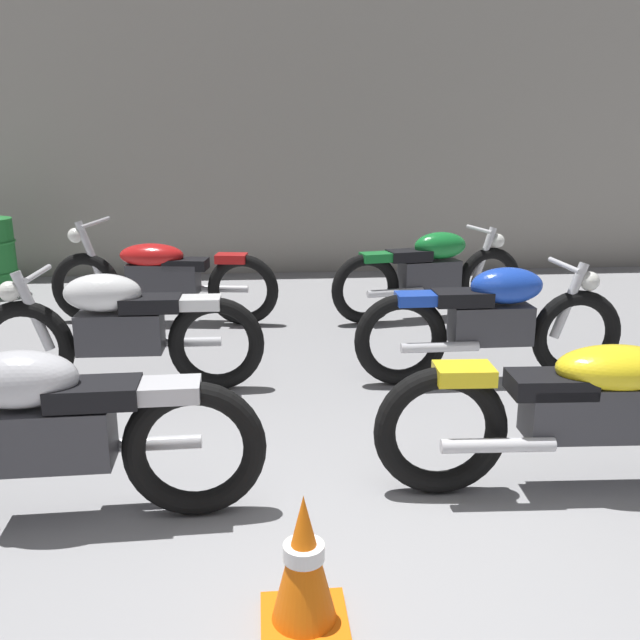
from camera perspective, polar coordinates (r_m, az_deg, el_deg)
The scene contains 9 objects.
ground_plane at distance 2.84m, azimuth 4.34°, elevation -23.17°, with size 60.00×60.00×0.00m, color gray.
back_wall at distance 8.94m, azimuth -2.64°, elevation 15.48°, with size 12.62×0.24×3.60m, color #9E998E.
motorcycle_left_row_0 at distance 3.39m, azimuth -21.71°, elevation -8.56°, with size 1.97×0.48×0.88m.
motorcycle_left_row_1 at distance 4.94m, azimuth -16.27°, elevation -0.71°, with size 1.97×0.48×0.88m.
motorcycle_left_row_2 at distance 6.65m, azimuth -12.90°, elevation 3.50°, with size 2.16×0.68×0.97m.
motorcycle_right_row_0 at distance 3.70m, azimuth 21.73°, elevation -6.67°, with size 2.17×0.68×0.97m.
motorcycle_right_row_1 at distance 5.09m, azimuth 14.02°, elevation -0.08°, with size 1.97×0.48×0.88m.
motorcycle_right_row_2 at distance 6.74m, azimuth 9.11°, elevation 3.90°, with size 1.96×0.62×0.88m.
traffic_cone at distance 2.64m, azimuth -1.34°, elevation -19.61°, with size 0.32×0.32×0.54m.
Camera 1 is at (-0.39, -2.19, 1.77)m, focal length 38.77 mm.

